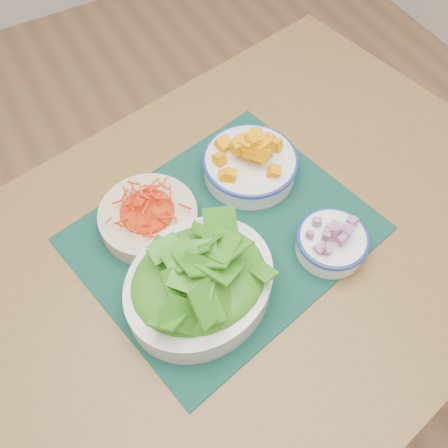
% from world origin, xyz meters
% --- Properties ---
extents(ground, '(4.00, 4.00, 0.00)m').
position_xyz_m(ground, '(0.00, 0.00, 0.00)').
color(ground, '#9E724C').
rests_on(ground, ground).
extents(table, '(1.35, 1.03, 0.75)m').
position_xyz_m(table, '(0.07, -0.02, 0.65)').
color(table, brown).
rests_on(table, ground).
extents(placemat, '(0.57, 0.50, 0.00)m').
position_xyz_m(placemat, '(0.07, 0.02, 0.75)').
color(placemat, black).
rests_on(placemat, table).
extents(carrot_bowl, '(0.21, 0.21, 0.07)m').
position_xyz_m(carrot_bowl, '(-0.04, 0.10, 0.79)').
color(carrot_bowl, beige).
rests_on(carrot_bowl, placemat).
extents(squash_bowl, '(0.21, 0.21, 0.09)m').
position_xyz_m(squash_bowl, '(0.18, 0.12, 0.79)').
color(squash_bowl, silver).
rests_on(squash_bowl, placemat).
extents(lettuce_bowl, '(0.32, 0.29, 0.12)m').
position_xyz_m(lettuce_bowl, '(-0.02, -0.07, 0.81)').
color(lettuce_bowl, silver).
rests_on(lettuce_bowl, placemat).
extents(onion_bowl, '(0.13, 0.13, 0.06)m').
position_xyz_m(onion_bowl, '(0.22, -0.10, 0.78)').
color(onion_bowl, white).
rests_on(onion_bowl, placemat).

